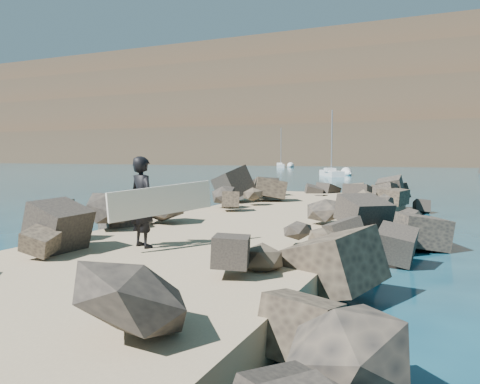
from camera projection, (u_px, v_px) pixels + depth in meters
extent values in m
plane|color=#0F384C|center=(255.00, 244.00, 12.79)|extent=(800.00, 800.00, 0.00)
cube|color=#8C7759|center=(223.00, 246.00, 10.95)|extent=(6.00, 26.00, 0.60)
cube|color=black|center=(134.00, 227.00, 12.57)|extent=(2.60, 22.00, 1.00)
cube|color=black|center=(352.00, 244.00, 10.20)|extent=(2.60, 22.00, 1.00)
cube|color=#2D4919|center=(469.00, 114.00, 152.93)|extent=(360.00, 140.00, 32.00)
cube|color=silver|center=(237.00, 189.00, 19.07)|extent=(1.26, 2.76, 0.09)
imported|color=black|center=(143.00, 202.00, 9.24)|extent=(0.77, 0.65, 1.80)
cube|color=silver|center=(162.00, 200.00, 9.05)|extent=(1.12, 2.00, 0.70)
cube|color=silver|center=(281.00, 166.00, 93.03)|extent=(3.45, 6.75, 0.80)
cylinder|color=gray|center=(281.00, 146.00, 92.72)|extent=(0.12, 0.12, 7.28)
cube|color=silver|center=(280.00, 164.00, 92.30)|extent=(1.58, 2.09, 0.44)
cube|color=silver|center=(331.00, 174.00, 54.55)|extent=(4.16, 6.37, 0.80)
cylinder|color=gray|center=(332.00, 141.00, 54.25)|extent=(0.12, 0.12, 7.07)
cube|color=silver|center=(330.00, 170.00, 53.89)|extent=(1.73, 2.07, 0.44)
cube|color=white|center=(314.00, 66.00, 164.69)|extent=(10.00, 8.00, 4.00)
cube|color=white|center=(438.00, 64.00, 160.18)|extent=(8.00, 6.00, 3.50)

